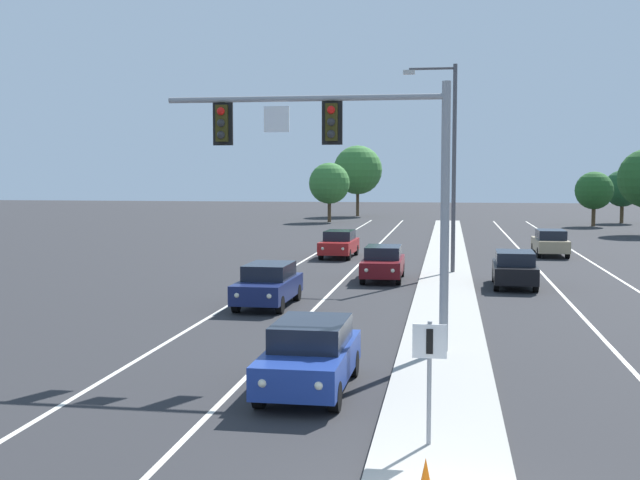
# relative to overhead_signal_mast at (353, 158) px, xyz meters

# --- Properties ---
(median_island) EXTENTS (2.40, 110.00, 0.15)m
(median_island) POSITION_rel_overhead_signal_mast_xyz_m (2.48, 7.18, -5.28)
(median_island) COLOR #9E9B93
(median_island) RESTS_ON ground
(lane_stripe_oncoming_center) EXTENTS (0.14, 100.00, 0.01)m
(lane_stripe_oncoming_center) POSITION_rel_overhead_signal_mast_xyz_m (-2.22, 14.18, -5.35)
(lane_stripe_oncoming_center) COLOR silver
(lane_stripe_oncoming_center) RESTS_ON ground
(lane_stripe_receding_center) EXTENTS (0.14, 100.00, 0.01)m
(lane_stripe_receding_center) POSITION_rel_overhead_signal_mast_xyz_m (7.18, 14.18, -5.35)
(lane_stripe_receding_center) COLOR silver
(lane_stripe_receding_center) RESTS_ON ground
(edge_stripe_left) EXTENTS (0.14, 100.00, 0.01)m
(edge_stripe_left) POSITION_rel_overhead_signal_mast_xyz_m (-5.52, 14.18, -5.35)
(edge_stripe_left) COLOR silver
(edge_stripe_left) RESTS_ON ground
(edge_stripe_right) EXTENTS (0.14, 100.00, 0.01)m
(edge_stripe_right) POSITION_rel_overhead_signal_mast_xyz_m (10.48, 14.18, -5.35)
(edge_stripe_right) COLOR silver
(edge_stripe_right) RESTS_ON ground
(overhead_signal_mast) EXTENTS (7.74, 0.44, 7.20)m
(overhead_signal_mast) POSITION_rel_overhead_signal_mast_xyz_m (0.00, 0.00, 0.00)
(overhead_signal_mast) COLOR gray
(overhead_signal_mast) RESTS_ON median_island
(median_sign_post) EXTENTS (0.60, 0.10, 2.20)m
(median_sign_post) POSITION_rel_overhead_signal_mast_xyz_m (2.28, -7.73, -3.76)
(median_sign_post) COLOR gray
(median_sign_post) RESTS_ON median_island
(street_lamp_median) EXTENTS (2.58, 0.28, 10.00)m
(street_lamp_median) POSITION_rel_overhead_signal_mast_xyz_m (2.58, 17.98, 0.44)
(street_lamp_median) COLOR #4C4C51
(street_lamp_median) RESTS_ON median_island
(car_oncoming_blue) EXTENTS (1.85, 4.48, 1.58)m
(car_oncoming_blue) POSITION_rel_overhead_signal_mast_xyz_m (-0.48, -3.97, -4.53)
(car_oncoming_blue) COLOR navy
(car_oncoming_blue) RESTS_ON ground
(car_oncoming_navy) EXTENTS (1.88, 4.49, 1.58)m
(car_oncoming_navy) POSITION_rel_overhead_signal_mast_xyz_m (-4.03, 7.44, -4.53)
(car_oncoming_navy) COLOR #141E4C
(car_oncoming_navy) RESTS_ON ground
(car_oncoming_darkred) EXTENTS (1.86, 4.48, 1.58)m
(car_oncoming_darkred) POSITION_rel_overhead_signal_mast_xyz_m (-0.40, 15.47, -4.53)
(car_oncoming_darkred) COLOR #5B0F14
(car_oncoming_darkred) RESTS_ON ground
(car_oncoming_red) EXTENTS (1.93, 4.51, 1.58)m
(car_oncoming_red) POSITION_rel_overhead_signal_mast_xyz_m (-3.78, 25.37, -4.53)
(car_oncoming_red) COLOR maroon
(car_oncoming_red) RESTS_ON ground
(car_receding_black) EXTENTS (1.92, 4.51, 1.58)m
(car_receding_black) POSITION_rel_overhead_signal_mast_xyz_m (5.43, 14.11, -4.53)
(car_receding_black) COLOR black
(car_receding_black) RESTS_ON ground
(car_receding_tan) EXTENTS (1.84, 4.48, 1.58)m
(car_receding_tan) POSITION_rel_overhead_signal_mast_xyz_m (8.61, 28.23, -4.53)
(car_receding_tan) COLOR tan
(car_receding_tan) RESTS_ON ground
(tree_far_left_b) EXTENTS (4.18, 4.18, 6.05)m
(tree_far_left_b) POSITION_rel_overhead_signal_mast_xyz_m (-9.47, 60.09, -1.40)
(tree_far_left_b) COLOR #4C3823
(tree_far_left_b) RESTS_ON ground
(tree_far_right_b) EXTENTS (3.55, 3.55, 5.13)m
(tree_far_right_b) POSITION_rel_overhead_signal_mast_xyz_m (16.00, 57.37, -2.01)
(tree_far_right_b) COLOR #4C3823
(tree_far_right_b) RESTS_ON ground
(tree_far_left_c) EXTENTS (5.66, 5.66, 8.19)m
(tree_far_left_c) POSITION_rel_overhead_signal_mast_xyz_m (-7.92, 72.17, 0.00)
(tree_far_left_c) COLOR #4C3823
(tree_far_left_c) RESTS_ON ground
(tree_far_right_a) EXTENTS (3.66, 3.66, 5.29)m
(tree_far_right_a) POSITION_rel_overhead_signal_mast_xyz_m (19.66, 62.96, -1.90)
(tree_far_right_a) COLOR #4C3823
(tree_far_right_a) RESTS_ON ground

